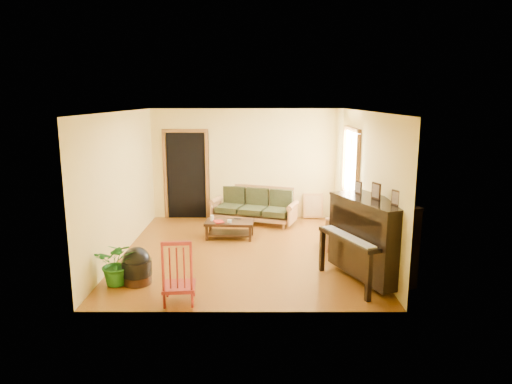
{
  "coord_description": "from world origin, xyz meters",
  "views": [
    {
      "loc": [
        0.22,
        -8.2,
        2.83
      ],
      "look_at": [
        0.21,
        0.2,
        1.1
      ],
      "focal_mm": 32.0,
      "sensor_mm": 36.0,
      "label": 1
    }
  ],
  "objects_px": {
    "coffee_table": "(230,230)",
    "footstool": "(137,270)",
    "ceramic_crock": "(337,214)",
    "sofa": "(254,205)",
    "armchair": "(341,229)",
    "piano": "(371,240)",
    "red_chair": "(179,270)",
    "potted_plant": "(118,263)"
  },
  "relations": [
    {
      "from": "footstool",
      "to": "coffee_table",
      "type": "bearing_deg",
      "value": 61.11
    },
    {
      "from": "armchair",
      "to": "potted_plant",
      "type": "relative_size",
      "value": 1.1
    },
    {
      "from": "coffee_table",
      "to": "armchair",
      "type": "relative_size",
      "value": 1.29
    },
    {
      "from": "armchair",
      "to": "red_chair",
      "type": "height_order",
      "value": "red_chair"
    },
    {
      "from": "coffee_table",
      "to": "ceramic_crock",
      "type": "height_order",
      "value": "coffee_table"
    },
    {
      "from": "footstool",
      "to": "red_chair",
      "type": "bearing_deg",
      "value": -40.95
    },
    {
      "from": "red_chair",
      "to": "ceramic_crock",
      "type": "height_order",
      "value": "red_chair"
    },
    {
      "from": "armchair",
      "to": "footstool",
      "type": "distance_m",
      "value": 3.85
    },
    {
      "from": "piano",
      "to": "sofa",
      "type": "bearing_deg",
      "value": 95.89
    },
    {
      "from": "piano",
      "to": "footstool",
      "type": "bearing_deg",
      "value": 159.49
    },
    {
      "from": "sofa",
      "to": "potted_plant",
      "type": "distance_m",
      "value": 4.13
    },
    {
      "from": "red_chair",
      "to": "ceramic_crock",
      "type": "relative_size",
      "value": 3.77
    },
    {
      "from": "piano",
      "to": "red_chair",
      "type": "relative_size",
      "value": 1.56
    },
    {
      "from": "armchair",
      "to": "potted_plant",
      "type": "xyz_separation_m",
      "value": [
        -3.75,
        -1.72,
        -0.03
      ]
    },
    {
      "from": "potted_plant",
      "to": "footstool",
      "type": "bearing_deg",
      "value": 7.14
    },
    {
      "from": "sofa",
      "to": "potted_plant",
      "type": "bearing_deg",
      "value": -101.1
    },
    {
      "from": "potted_plant",
      "to": "armchair",
      "type": "bearing_deg",
      "value": 24.62
    },
    {
      "from": "sofa",
      "to": "red_chair",
      "type": "height_order",
      "value": "red_chair"
    },
    {
      "from": "piano",
      "to": "ceramic_crock",
      "type": "bearing_deg",
      "value": 65.1
    },
    {
      "from": "coffee_table",
      "to": "red_chair",
      "type": "relative_size",
      "value": 1.04
    },
    {
      "from": "sofa",
      "to": "armchair",
      "type": "xyz_separation_m",
      "value": [
        1.67,
        -1.85,
        -0.03
      ]
    },
    {
      "from": "armchair",
      "to": "piano",
      "type": "height_order",
      "value": "piano"
    },
    {
      "from": "coffee_table",
      "to": "footstool",
      "type": "xyz_separation_m",
      "value": [
        -1.3,
        -2.36,
        0.04
      ]
    },
    {
      "from": "coffee_table",
      "to": "potted_plant",
      "type": "bearing_deg",
      "value": -123.49
    },
    {
      "from": "sofa",
      "to": "footstool",
      "type": "xyz_separation_m",
      "value": [
        -1.79,
        -3.54,
        -0.19
      ]
    },
    {
      "from": "ceramic_crock",
      "to": "potted_plant",
      "type": "height_order",
      "value": "potted_plant"
    },
    {
      "from": "piano",
      "to": "footstool",
      "type": "xyz_separation_m",
      "value": [
        -3.64,
        -0.14,
        -0.44
      ]
    },
    {
      "from": "piano",
      "to": "red_chair",
      "type": "height_order",
      "value": "piano"
    },
    {
      "from": "sofa",
      "to": "footstool",
      "type": "relative_size",
      "value": 4.2
    },
    {
      "from": "red_chair",
      "to": "sofa",
      "type": "bearing_deg",
      "value": 71.6
    },
    {
      "from": "footstool",
      "to": "potted_plant",
      "type": "distance_m",
      "value": 0.31
    },
    {
      "from": "sofa",
      "to": "piano",
      "type": "distance_m",
      "value": 3.88
    },
    {
      "from": "coffee_table",
      "to": "piano",
      "type": "bearing_deg",
      "value": -43.55
    },
    {
      "from": "armchair",
      "to": "piano",
      "type": "xyz_separation_m",
      "value": [
        0.18,
        -1.54,
        0.27
      ]
    },
    {
      "from": "armchair",
      "to": "red_chair",
      "type": "distance_m",
      "value": 3.58
    },
    {
      "from": "ceramic_crock",
      "to": "sofa",
      "type": "bearing_deg",
      "value": -171.08
    },
    {
      "from": "potted_plant",
      "to": "piano",
      "type": "bearing_deg",
      "value": 2.55
    },
    {
      "from": "piano",
      "to": "red_chair",
      "type": "xyz_separation_m",
      "value": [
        -2.88,
        -0.8,
        -0.18
      ]
    },
    {
      "from": "piano",
      "to": "red_chair",
      "type": "distance_m",
      "value": 2.99
    },
    {
      "from": "coffee_table",
      "to": "ceramic_crock",
      "type": "relative_size",
      "value": 3.92
    },
    {
      "from": "ceramic_crock",
      "to": "footstool",
      "type": "bearing_deg",
      "value": -134.5
    },
    {
      "from": "ceramic_crock",
      "to": "potted_plant",
      "type": "xyz_separation_m",
      "value": [
        -4.07,
        -3.88,
        0.22
      ]
    }
  ]
}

